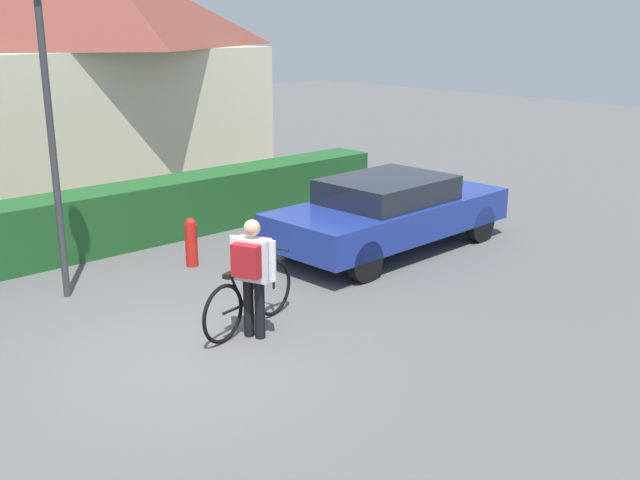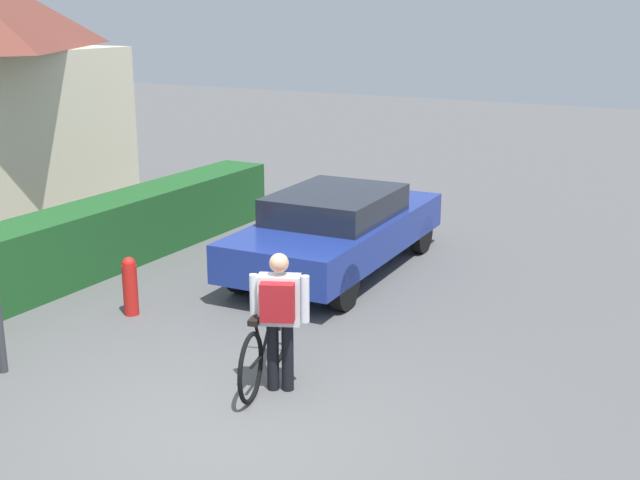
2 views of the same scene
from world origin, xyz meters
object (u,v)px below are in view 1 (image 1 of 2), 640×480
(parked_car_near, at_px, (389,211))
(bicycle, at_px, (250,298))
(fire_hydrant, at_px, (191,242))
(street_lamp, at_px, (47,99))
(person_rider, at_px, (252,268))

(parked_car_near, height_order, bicycle, parked_car_near)
(bicycle, relative_size, fire_hydrant, 2.20)
(street_lamp, xyz_separation_m, fire_hydrant, (2.12, -0.05, -2.43))
(person_rider, height_order, street_lamp, street_lamp)
(parked_car_near, bearing_deg, bicycle, -163.78)
(street_lamp, bearing_deg, bicycle, -65.25)
(street_lamp, relative_size, fire_hydrant, 5.47)
(parked_car_near, xyz_separation_m, street_lamp, (-5.16, 1.61, 2.14))
(bicycle, distance_m, person_rider, 0.61)
(parked_car_near, relative_size, bicycle, 2.59)
(person_rider, bearing_deg, fire_hydrant, 71.14)
(parked_car_near, bearing_deg, fire_hydrant, 152.80)
(bicycle, distance_m, fire_hydrant, 2.82)
(parked_car_near, bearing_deg, person_rider, -160.79)
(bicycle, bearing_deg, parked_car_near, 16.22)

